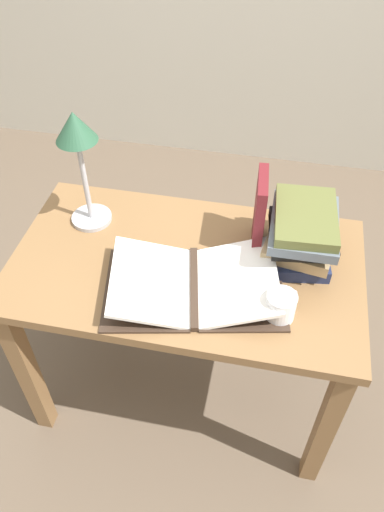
% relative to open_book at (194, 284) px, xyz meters
% --- Properties ---
extents(ground_plane, '(12.00, 12.00, 0.00)m').
position_rel_open_book_xyz_m(ground_plane, '(-0.05, 0.11, -0.78)').
color(ground_plane, brown).
extents(reading_desk, '(1.16, 0.66, 0.76)m').
position_rel_open_book_xyz_m(reading_desk, '(-0.05, 0.11, -0.15)').
color(reading_desk, brown).
rests_on(reading_desk, ground_plane).
extents(open_book, '(0.61, 0.45, 0.08)m').
position_rel_open_book_xyz_m(open_book, '(0.00, 0.00, 0.00)').
color(open_book, '#38281E').
rests_on(open_book, reading_desk).
extents(book_stack_tall, '(0.24, 0.29, 0.20)m').
position_rel_open_book_xyz_m(book_stack_tall, '(0.31, 0.20, 0.08)').
color(book_stack_tall, '#1E284C').
rests_on(book_stack_tall, reading_desk).
extents(book_standing_upright, '(0.04, 0.17, 0.27)m').
position_rel_open_book_xyz_m(book_standing_upright, '(0.17, 0.24, 0.11)').
color(book_standing_upright, maroon).
rests_on(book_standing_upright, reading_desk).
extents(reading_lamp, '(0.14, 0.14, 0.43)m').
position_rel_open_book_xyz_m(reading_lamp, '(-0.42, 0.25, 0.29)').
color(reading_lamp, '#ADADB2').
rests_on(reading_lamp, reading_desk).
extents(coffee_mug, '(0.09, 0.11, 0.09)m').
position_rel_open_book_xyz_m(coffee_mug, '(0.27, -0.05, 0.02)').
color(coffee_mug, white).
rests_on(coffee_mug, reading_desk).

